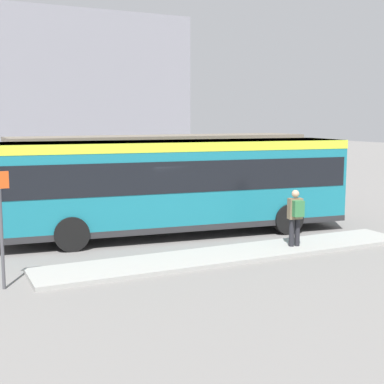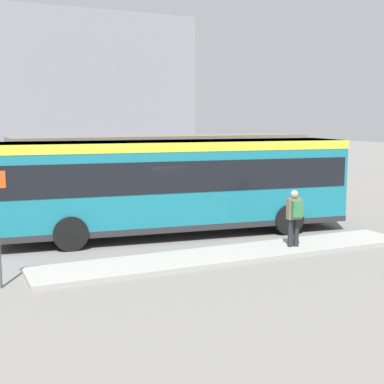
% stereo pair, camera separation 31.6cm
% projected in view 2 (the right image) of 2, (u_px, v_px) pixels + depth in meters
% --- Properties ---
extents(ground_plane, '(120.00, 120.00, 0.00)m').
position_uv_depth(ground_plane, '(176.00, 235.00, 18.58)').
color(ground_plane, slate).
extents(curb_island, '(11.74, 1.80, 0.12)m').
position_uv_depth(curb_island, '(233.00, 254.00, 15.66)').
color(curb_island, '#9E9E99').
rests_on(curb_island, ground_plane).
extents(city_bus, '(12.18, 3.84, 3.25)m').
position_uv_depth(city_bus, '(176.00, 181.00, 18.32)').
color(city_bus, '#197284').
rests_on(city_bus, ground_plane).
extents(pedestrian_waiting, '(0.46, 0.49, 1.74)m').
position_uv_depth(pedestrian_waiting, '(295.00, 215.00, 16.19)').
color(pedestrian_waiting, '#232328').
rests_on(pedestrian_waiting, curb_island).
extents(bicycle_green, '(0.48, 1.58, 0.68)m').
position_uv_depth(bicycle_green, '(334.00, 197.00, 24.97)').
color(bicycle_green, black).
rests_on(bicycle_green, ground_plane).
extents(bicycle_blue, '(0.48, 1.53, 0.66)m').
position_uv_depth(bicycle_blue, '(326.00, 195.00, 25.87)').
color(bicycle_blue, black).
rests_on(bicycle_blue, ground_plane).
extents(bicycle_yellow, '(0.48, 1.66, 0.72)m').
position_uv_depth(bicycle_yellow, '(312.00, 192.00, 26.56)').
color(bicycle_yellow, black).
rests_on(bicycle_yellow, ground_plane).
extents(station_shelter, '(13.44, 2.65, 3.26)m').
position_uv_depth(station_shelter, '(165.00, 139.00, 23.81)').
color(station_shelter, '#706656').
rests_on(station_shelter, ground_plane).
extents(potted_planter_near_shelter, '(0.88, 0.88, 1.25)m').
position_uv_depth(potted_planter_near_shelter, '(244.00, 198.00, 22.83)').
color(potted_planter_near_shelter, slate).
rests_on(potted_planter_near_shelter, ground_plane).
extents(station_building, '(21.23, 11.41, 10.88)m').
position_uv_depth(station_building, '(26.00, 98.00, 37.92)').
color(station_building, gray).
rests_on(station_building, ground_plane).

